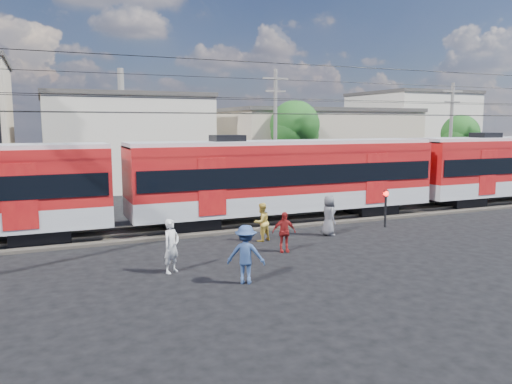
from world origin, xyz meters
TOP-DOWN VIEW (x-y plane):
  - ground at (0.00, 0.00)m, footprint 120.00×120.00m
  - track_bed at (0.00, 8.00)m, footprint 70.00×3.40m
  - rail_near at (0.00, 7.25)m, footprint 70.00×0.12m
  - rail_far at (0.00, 8.75)m, footprint 70.00×0.12m
  - commuter_train at (3.54, 8.00)m, footprint 50.30×3.08m
  - catenary at (-8.65, 8.00)m, footprint 70.00×9.30m
  - building_midwest at (-2.00, 27.00)m, footprint 12.24×12.24m
  - building_mideast at (14.00, 24.00)m, footprint 16.32×10.20m
  - building_east at (28.00, 28.00)m, footprint 10.20×10.20m
  - utility_pole_mid at (6.00, 15.00)m, footprint 1.80×0.24m
  - utility_pole_east at (20.00, 14.00)m, footprint 1.80×0.24m
  - tree_near at (9.19, 18.09)m, footprint 3.82×3.64m
  - tree_far at (24.19, 17.09)m, footprint 3.36×3.12m
  - pedestrian_a at (-4.25, 1.56)m, footprint 0.80×0.74m
  - pedestrian_b at (0.40, 4.55)m, footprint 0.97×0.86m
  - pedestrian_c at (-2.37, -0.49)m, footprint 1.39×1.19m
  - pedestrian_d at (0.46, 2.52)m, footprint 1.00×0.57m
  - pedestrian_e at (3.62, 4.35)m, footprint 0.63×0.92m
  - car_silver at (24.17, 13.81)m, footprint 4.52×2.66m
  - car_white at (24.80, 13.80)m, footprint 4.33×1.95m
  - crossing_signal at (7.12, 4.83)m, footprint 0.26×0.26m

SIDE VIEW (x-z plane):
  - ground at x=0.00m, z-range 0.00..0.00m
  - track_bed at x=0.00m, z-range 0.00..0.12m
  - rail_near at x=0.00m, z-range 0.12..0.24m
  - rail_far at x=0.00m, z-range 0.12..0.24m
  - car_white at x=24.80m, z-range 0.00..1.38m
  - car_silver at x=24.17m, z-range 0.00..1.44m
  - pedestrian_d at x=0.46m, z-range 0.00..1.60m
  - pedestrian_b at x=0.40m, z-range 0.00..1.66m
  - pedestrian_e at x=3.62m, z-range 0.00..1.82m
  - pedestrian_a at x=-4.25m, z-range 0.00..1.84m
  - pedestrian_c at x=-2.37m, z-range 0.00..1.87m
  - crossing_signal at x=7.12m, z-range 0.35..2.17m
  - commuter_train at x=3.54m, z-range 0.31..4.49m
  - building_mideast at x=14.00m, z-range 0.01..6.31m
  - building_midwest at x=-2.00m, z-range 0.01..7.31m
  - tree_far at x=24.19m, z-range 1.11..6.87m
  - building_east at x=28.00m, z-range 0.01..8.31m
  - utility_pole_east at x=20.00m, z-range 0.28..8.28m
  - utility_pole_mid at x=6.00m, z-range 0.28..8.78m
  - tree_near at x=9.19m, z-range 1.30..8.02m
  - catenary at x=-8.65m, z-range 1.38..8.89m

